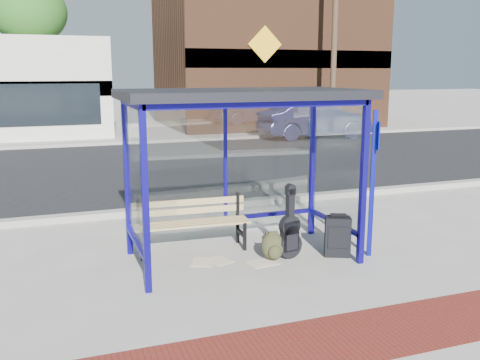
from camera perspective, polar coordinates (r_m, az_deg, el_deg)
name	(u,v)px	position (r m, az deg, el deg)	size (l,w,h in m)	color
ground	(242,258)	(7.84, 0.22, -8.33)	(120.00, 120.00, 0.00)	#B2ADA0
brick_paver_strip	(331,341)	(5.68, 9.66, -16.58)	(60.00, 1.00, 0.01)	maroon
curb_near	(191,207)	(10.48, -5.23, -2.91)	(60.00, 0.25, 0.12)	gray
street_asphalt	(145,167)	(15.37, -10.07, 1.37)	(60.00, 10.00, 0.00)	black
curb_far	(121,143)	(20.35, -12.56, 3.90)	(60.00, 0.25, 0.12)	gray
far_sidewalk	(115,138)	(22.23, -13.20, 4.35)	(60.00, 4.00, 0.01)	#B2ADA0
bus_shelter	(240,115)	(7.47, 0.04, 6.97)	(3.30, 1.80, 2.42)	#110B7A
storefront_brown	(265,60)	(27.52, 2.72, 12.63)	(10.00, 7.08, 6.40)	#59331E
tree_mid	(29,13)	(29.07, -21.58, 16.25)	(3.60, 3.60, 7.03)	#4C3826
tree_right	(314,22)	(32.72, 7.90, 16.30)	(3.60, 3.60, 7.03)	#4C3826
utility_pole_east	(334,36)	(23.42, 10.04, 14.89)	(1.60, 0.24, 8.00)	#4C3826
bench	(191,220)	(8.09, -5.25, -4.31)	(1.75, 0.51, 0.82)	black
guitar_bag	(290,233)	(7.77, 5.32, -5.63)	(0.39, 0.18, 1.03)	black
suitcase	(338,236)	(7.97, 10.37, -5.94)	(0.43, 0.36, 0.64)	black
backpack	(273,247)	(7.73, 3.56, -7.12)	(0.38, 0.35, 0.41)	#2B2C18
sign_post	(373,176)	(7.87, 14.02, 0.46)	(0.14, 0.25, 2.13)	#0E119B
newspaper_a	(203,262)	(7.70, -3.99, -8.72)	(0.38, 0.30, 0.01)	white
newspaper_b	(219,261)	(7.74, -2.26, -8.60)	(0.37, 0.29, 0.01)	white
newspaper_c	(262,263)	(7.65, 2.40, -8.83)	(0.41, 0.32, 0.01)	white
parked_car	(315,120)	(21.94, 7.99, 6.40)	(1.58, 4.53, 1.49)	#171C40
fire_hydrant	(366,122)	(25.03, 13.27, 6.01)	(0.32, 0.22, 0.72)	#A9180C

